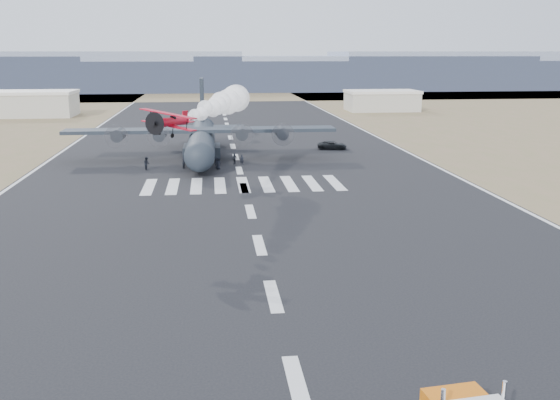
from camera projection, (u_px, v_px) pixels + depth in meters
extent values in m
plane|color=black|center=(297.00, 384.00, 32.13)|extent=(500.00, 500.00, 0.00)
cube|color=olive|center=(219.00, 94.00, 254.48)|extent=(500.00, 80.00, 0.00)
cube|color=gray|center=(69.00, 71.00, 274.39)|extent=(150.00, 50.00, 17.00)
cube|color=gray|center=(217.00, 75.00, 281.98)|extent=(150.00, 50.00, 13.00)
cube|color=gray|center=(358.00, 73.00, 288.87)|extent=(150.00, 50.00, 15.00)
cube|color=gray|center=(492.00, 70.00, 295.77)|extent=(150.00, 50.00, 17.00)
cube|color=#AAA697|center=(28.00, 105.00, 165.91)|extent=(24.00, 14.00, 6.00)
cube|color=silver|center=(27.00, 92.00, 165.15)|extent=(24.50, 14.50, 0.80)
cube|color=#AAA697|center=(382.00, 102.00, 181.58)|extent=(20.00, 12.00, 5.20)
cube|color=silver|center=(382.00, 92.00, 180.91)|extent=(20.50, 12.50, 0.80)
cylinder|color=#B70C31|center=(171.00, 122.00, 58.39)|extent=(2.11, 4.75, 0.85)
sphere|color=black|center=(172.00, 118.00, 58.49)|extent=(0.66, 0.66, 0.66)
cylinder|color=black|center=(163.00, 124.00, 56.22)|extent=(1.06, 0.80, 0.94)
cylinder|color=black|center=(162.00, 125.00, 55.91)|extent=(2.00, 0.60, 2.07)
cube|color=#B70C31|center=(170.00, 126.00, 58.10)|extent=(5.65, 2.45, 0.80)
cube|color=#B70C31|center=(169.00, 114.00, 57.57)|extent=(5.83, 2.51, 0.82)
cube|color=#B70C31|center=(179.00, 114.00, 60.36)|extent=(0.32, 0.84, 0.94)
cube|color=#B70C31|center=(179.00, 119.00, 60.46)|extent=(1.99, 1.15, 0.08)
cylinder|color=black|center=(161.00, 135.00, 58.05)|extent=(0.22, 0.43, 0.41)
cylinder|color=black|center=(177.00, 135.00, 57.81)|extent=(0.22, 0.43, 0.41)
sphere|color=white|center=(179.00, 119.00, 60.64)|extent=(0.66, 0.66, 0.66)
sphere|color=white|center=(187.00, 117.00, 62.80)|extent=(0.93, 0.93, 0.93)
sphere|color=white|center=(193.00, 114.00, 64.96)|extent=(1.21, 1.21, 1.21)
sphere|color=white|center=(200.00, 112.00, 67.12)|extent=(1.48, 1.48, 1.48)
sphere|color=white|center=(205.00, 110.00, 69.28)|extent=(1.75, 1.75, 1.75)
sphere|color=white|center=(211.00, 108.00, 71.44)|extent=(2.03, 2.03, 2.03)
sphere|color=white|center=(216.00, 106.00, 73.60)|extent=(2.30, 2.30, 2.30)
sphere|color=white|center=(221.00, 104.00, 75.76)|extent=(2.57, 2.57, 2.57)
sphere|color=white|center=(226.00, 102.00, 77.92)|extent=(2.85, 2.85, 2.85)
sphere|color=white|center=(230.00, 101.00, 80.08)|extent=(3.12, 3.12, 3.12)
sphere|color=white|center=(234.00, 99.00, 82.24)|extent=(3.39, 3.39, 3.39)
sphere|color=white|center=(238.00, 98.00, 84.39)|extent=(3.67, 3.67, 3.67)
cylinder|color=#1D262C|center=(202.00, 142.00, 99.35)|extent=(4.56, 29.62, 4.23)
sphere|color=#1D262C|center=(199.00, 157.00, 85.03)|extent=(4.23, 4.23, 4.23)
cone|color=#1D262C|center=(203.00, 131.00, 113.66)|extent=(4.30, 6.39, 4.23)
cube|color=#1D262C|center=(201.00, 130.00, 97.86)|extent=(42.30, 4.91, 0.53)
cylinder|color=#1D262C|center=(118.00, 135.00, 96.22)|extent=(1.95, 4.04, 1.90)
cylinder|color=#3F3F44|center=(116.00, 137.00, 94.17)|extent=(3.59, 0.09, 3.59)
cylinder|color=#1D262C|center=(160.00, 134.00, 96.84)|extent=(1.95, 4.04, 1.90)
cylinder|color=#3F3F44|center=(159.00, 136.00, 94.80)|extent=(3.59, 0.09, 3.59)
cylinder|color=#1D262C|center=(242.00, 133.00, 98.10)|extent=(1.95, 4.04, 1.90)
cylinder|color=#3F3F44|center=(242.00, 135.00, 96.05)|extent=(3.59, 0.09, 3.59)
cylinder|color=#1D262C|center=(282.00, 133.00, 98.72)|extent=(1.95, 4.04, 1.90)
cylinder|color=#3F3F44|center=(283.00, 135.00, 96.68)|extent=(3.59, 0.09, 3.59)
cube|color=#1D262C|center=(202.00, 102.00, 110.39)|extent=(0.69, 4.76, 8.45)
cube|color=#1D262C|center=(203.00, 127.00, 111.93)|extent=(14.82, 3.34, 0.37)
cube|color=#1D262C|center=(187.00, 151.00, 100.51)|extent=(1.34, 6.35, 1.69)
cylinder|color=black|center=(188.00, 154.00, 100.64)|extent=(0.54, 1.17, 1.16)
cube|color=#1D262C|center=(216.00, 150.00, 100.96)|extent=(1.34, 6.35, 1.69)
cylinder|color=black|center=(216.00, 154.00, 101.10)|extent=(0.54, 1.17, 1.16)
cylinder|color=black|center=(200.00, 169.00, 88.62)|extent=(0.43, 0.96, 0.95)
imported|color=black|center=(332.00, 145.00, 109.88)|extent=(5.57, 3.56, 1.43)
imported|color=black|center=(184.00, 160.00, 93.74)|extent=(0.56, 0.67, 1.75)
imported|color=black|center=(185.00, 162.00, 91.60)|extent=(0.86, 1.04, 1.85)
imported|color=black|center=(216.00, 162.00, 92.00)|extent=(0.51, 1.10, 1.71)
imported|color=black|center=(235.00, 159.00, 95.11)|extent=(1.03, 1.08, 1.69)
imported|color=black|center=(218.00, 164.00, 90.86)|extent=(0.97, 0.83, 1.70)
imported|color=black|center=(193.00, 159.00, 94.03)|extent=(1.71, 0.68, 1.80)
imported|color=black|center=(242.00, 160.00, 94.27)|extent=(0.63, 0.54, 1.56)
imported|color=black|center=(147.00, 164.00, 90.33)|extent=(0.96, 1.08, 1.89)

